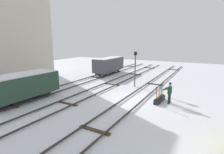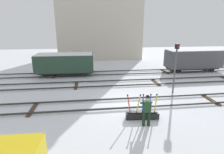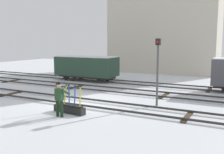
{
  "view_description": "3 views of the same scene",
  "coord_description": "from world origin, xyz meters",
  "px_view_note": "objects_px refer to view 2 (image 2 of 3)",
  "views": [
    {
      "loc": [
        -12.85,
        -4.97,
        4.73
      ],
      "look_at": [
        1.01,
        2.76,
        1.46
      ],
      "focal_mm": 27.63,
      "sensor_mm": 36.0,
      "label": 1
    },
    {
      "loc": [
        -2.31,
        -10.58,
        4.98
      ],
      "look_at": [
        -0.82,
        1.25,
        1.54
      ],
      "focal_mm": 28.96,
      "sensor_mm": 36.0,
      "label": 2
    },
    {
      "loc": [
        8.16,
        -12.12,
        3.53
      ],
      "look_at": [
        0.98,
        1.73,
        1.41
      ],
      "focal_mm": 41.62,
      "sensor_mm": 36.0,
      "label": 3
    }
  ],
  "objects_px": {
    "switch_lever_frame": "(142,114)",
    "freight_car_far_end": "(193,59)",
    "signal_post": "(176,64)",
    "rail_worker": "(147,109)",
    "freight_car_back_track": "(65,63)"
  },
  "relations": [
    {
      "from": "rail_worker",
      "to": "signal_post",
      "type": "distance_m",
      "value": 5.58
    },
    {
      "from": "switch_lever_frame",
      "to": "signal_post",
      "type": "distance_m",
      "value": 5.28
    },
    {
      "from": "signal_post",
      "to": "freight_car_back_track",
      "type": "height_order",
      "value": "signal_post"
    },
    {
      "from": "rail_worker",
      "to": "freight_car_far_end",
      "type": "height_order",
      "value": "freight_car_far_end"
    },
    {
      "from": "signal_post",
      "to": "freight_car_far_end",
      "type": "xyz_separation_m",
      "value": [
        5.16,
        6.16,
        -0.9
      ]
    },
    {
      "from": "freight_car_far_end",
      "to": "signal_post",
      "type": "bearing_deg",
      "value": -130.83
    },
    {
      "from": "signal_post",
      "to": "freight_car_far_end",
      "type": "distance_m",
      "value": 8.09
    },
    {
      "from": "switch_lever_frame",
      "to": "signal_post",
      "type": "height_order",
      "value": "signal_post"
    },
    {
      "from": "signal_post",
      "to": "freight_car_back_track",
      "type": "bearing_deg",
      "value": 144.52
    },
    {
      "from": "switch_lever_frame",
      "to": "rail_worker",
      "type": "distance_m",
      "value": 0.99
    },
    {
      "from": "switch_lever_frame",
      "to": "freight_car_far_end",
      "type": "height_order",
      "value": "freight_car_far_end"
    },
    {
      "from": "switch_lever_frame",
      "to": "freight_car_far_end",
      "type": "bearing_deg",
      "value": 53.28
    },
    {
      "from": "signal_post",
      "to": "freight_car_back_track",
      "type": "relative_size",
      "value": 0.65
    },
    {
      "from": "signal_post",
      "to": "rail_worker",
      "type": "bearing_deg",
      "value": -129.18
    },
    {
      "from": "rail_worker",
      "to": "freight_car_back_track",
      "type": "distance_m",
      "value": 11.61
    }
  ]
}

